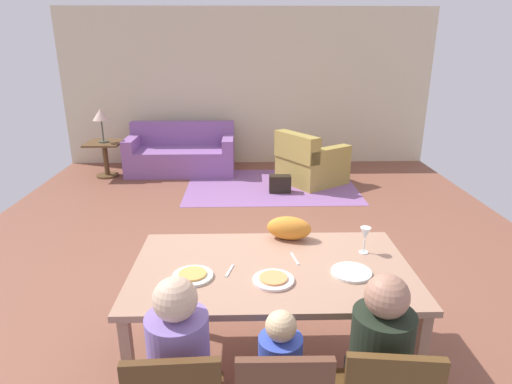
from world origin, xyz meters
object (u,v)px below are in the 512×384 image
plate_near_child (273,280)px  handbag (280,184)px  person_man (182,380)px  plate_near_woman (351,272)px  side_table (105,154)px  dining_table (271,276)px  plate_near_man (193,276)px  cat (289,228)px  couch (182,154)px  person_woman (376,376)px  armchair (310,163)px  wine_glass (365,235)px  table_lamp (101,116)px

plate_near_child → handbag: 3.88m
plate_near_child → handbag: plate_near_child is taller
plate_near_child → person_man: person_man is taller
plate_near_woman → side_table: 5.51m
dining_table → plate_near_man: bearing=-166.2°
cat → handbag: (0.20, 3.22, -0.71)m
plate_near_man → couch: (-0.77, 4.91, -0.47)m
person_woman → side_table: 6.01m
couch → armchair: 2.22m
plate_near_woman → armchair: (0.37, 4.20, -0.45)m
dining_table → plate_near_child: (0.00, -0.18, 0.08)m
person_woman → plate_near_child: bearing=133.6°
plate_near_child → plate_near_woman: bearing=9.3°
armchair → wine_glass: bearing=-93.1°
plate_near_child → armchair: (0.85, 4.28, -0.45)m
plate_near_man → person_woman: person_woman is taller
wine_glass → side_table: 5.37m
dining_table → table_lamp: bearing=118.6°
dining_table → plate_near_woman: size_ratio=7.10×
cat → plate_near_man: bearing=-127.6°
person_woman → cat: (-0.34, 1.11, 0.33)m
person_man → armchair: 4.98m
dining_table → wine_glass: size_ratio=9.55×
dining_table → cat: size_ratio=5.55×
cat → side_table: size_ratio=0.55×
table_lamp → plate_near_woman: bearing=-57.4°
wine_glass → cat: (-0.49, 0.23, -0.05)m
plate_near_child → wine_glass: 0.74m
person_man → cat: size_ratio=3.47×
plate_near_man → plate_near_child: 0.49m
person_woman → person_man: bearing=180.0°
dining_table → person_woman: bearing=-54.7°
wine_glass → person_man: (-1.13, -0.88, -0.38)m
couch → side_table: bearing=-168.0°
plate_near_woman → plate_near_child: bearing=-170.7°
person_woman → handbag: person_woman is taller
side_table → handbag: bearing=-17.7°
plate_near_child → person_man: 0.76m
wine_glass → person_man: person_man is taller
table_lamp → handbag: size_ratio=1.69×
plate_near_child → wine_glass: size_ratio=1.34×
plate_near_man → couch: couch is taller
wine_glass → couch: wine_glass is taller
dining_table → plate_near_man: size_ratio=7.10×
plate_near_child → couch: size_ratio=0.14×
cat → table_lamp: 4.89m
side_table → handbag: (2.82, -0.90, -0.25)m
plate_near_child → armchair: size_ratio=0.21×
wine_glass → handbag: size_ratio=0.58×
plate_near_man → plate_near_woman: bearing=1.2°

